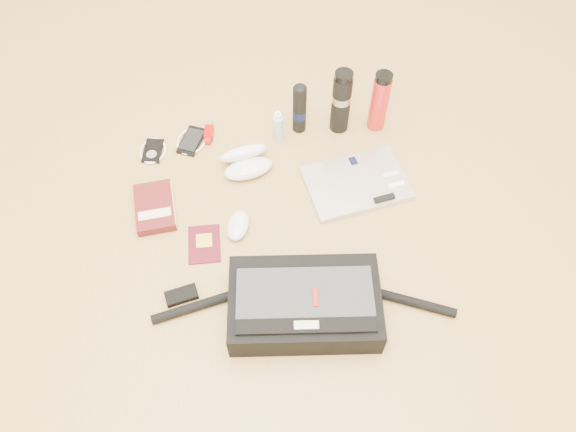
{
  "coord_description": "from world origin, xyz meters",
  "views": [
    {
      "loc": [
        -0.07,
        -0.87,
        1.46
      ],
      "look_at": [
        0.03,
        0.05,
        0.06
      ],
      "focal_mm": 35.0,
      "sensor_mm": 36.0,
      "label": 1
    }
  ],
  "objects_px": {
    "book": "(155,207)",
    "thermos_red": "(379,102)",
    "messenger_bag": "(304,304)",
    "laptop": "(357,183)",
    "thermos_black": "(341,101)"
  },
  "relations": [
    {
      "from": "thermos_black",
      "to": "laptop",
      "type": "bearing_deg",
      "value": -86.07
    },
    {
      "from": "laptop",
      "to": "thermos_black",
      "type": "distance_m",
      "value": 0.28
    },
    {
      "from": "messenger_bag",
      "to": "thermos_red",
      "type": "bearing_deg",
      "value": 68.26
    },
    {
      "from": "book",
      "to": "thermos_red",
      "type": "relative_size",
      "value": 0.83
    },
    {
      "from": "messenger_bag",
      "to": "laptop",
      "type": "distance_m",
      "value": 0.48
    },
    {
      "from": "messenger_bag",
      "to": "thermos_red",
      "type": "distance_m",
      "value": 0.75
    },
    {
      "from": "messenger_bag",
      "to": "laptop",
      "type": "xyz_separation_m",
      "value": [
        0.23,
        0.42,
        -0.04
      ]
    },
    {
      "from": "book",
      "to": "laptop",
      "type": "bearing_deg",
      "value": -3.42
    },
    {
      "from": "thermos_red",
      "to": "laptop",
      "type": "bearing_deg",
      "value": -113.89
    },
    {
      "from": "messenger_bag",
      "to": "laptop",
      "type": "height_order",
      "value": "messenger_bag"
    },
    {
      "from": "book",
      "to": "thermos_red",
      "type": "distance_m",
      "value": 0.81
    },
    {
      "from": "messenger_bag",
      "to": "thermos_red",
      "type": "height_order",
      "value": "thermos_red"
    },
    {
      "from": "laptop",
      "to": "thermos_red",
      "type": "relative_size",
      "value": 1.52
    },
    {
      "from": "messenger_bag",
      "to": "laptop",
      "type": "relative_size",
      "value": 2.41
    },
    {
      "from": "messenger_bag",
      "to": "book",
      "type": "bearing_deg",
      "value": 141.59
    }
  ]
}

